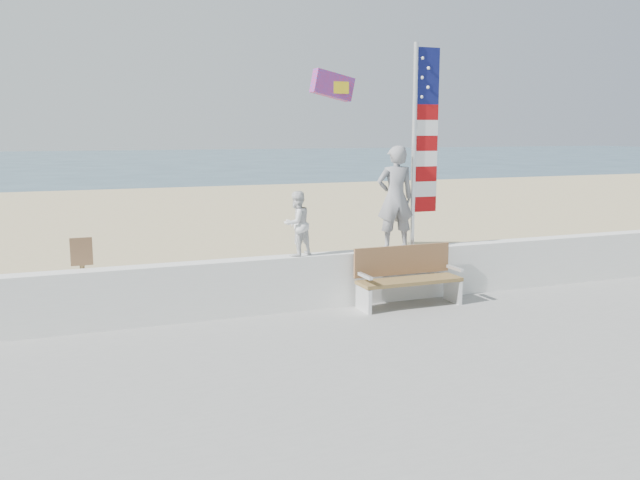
# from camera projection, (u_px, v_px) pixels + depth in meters

# --- Properties ---
(ground) EXTENTS (220.00, 220.00, 0.00)m
(ground) POSITION_uv_depth(u_px,v_px,m) (354.00, 354.00, 9.50)
(ground) COLOR #2F4C5E
(ground) RESTS_ON ground
(sand) EXTENTS (90.00, 40.00, 0.08)m
(sand) POSITION_uv_depth(u_px,v_px,m) (212.00, 249.00, 17.76)
(sand) COLOR tan
(sand) RESTS_ON ground
(seawall) EXTENTS (30.00, 0.35, 0.90)m
(seawall) POSITION_uv_depth(u_px,v_px,m) (304.00, 282.00, 11.23)
(seawall) COLOR white
(seawall) RESTS_ON boardwalk
(adult) EXTENTS (0.71, 0.52, 1.78)m
(adult) POSITION_uv_depth(u_px,v_px,m) (395.00, 198.00, 11.63)
(adult) COLOR gray
(adult) RESTS_ON seawall
(child) EXTENTS (0.64, 0.58, 1.06)m
(child) POSITION_uv_depth(u_px,v_px,m) (297.00, 224.00, 11.03)
(child) COLOR silver
(child) RESTS_ON seawall
(bench) EXTENTS (1.80, 0.57, 1.00)m
(bench) POSITION_uv_depth(u_px,v_px,m) (407.00, 276.00, 11.42)
(bench) COLOR olive
(bench) RESTS_ON boardwalk
(flag) EXTENTS (0.50, 0.08, 3.50)m
(flag) POSITION_uv_depth(u_px,v_px,m) (421.00, 138.00, 11.64)
(flag) COLOR white
(flag) RESTS_ON seawall
(parafoil_kite) EXTENTS (0.99, 0.33, 0.67)m
(parafoil_kite) POSITION_uv_depth(u_px,v_px,m) (333.00, 86.00, 14.16)
(parafoil_kite) COLOR red
(parafoil_kite) RESTS_ON ground
(sign) EXTENTS (0.32, 0.07, 1.46)m
(sign) POSITION_uv_depth(u_px,v_px,m) (83.00, 277.00, 10.13)
(sign) COLOR olive
(sign) RESTS_ON sand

